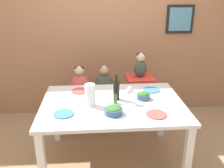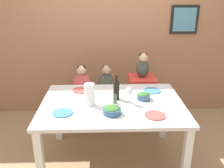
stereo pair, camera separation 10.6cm
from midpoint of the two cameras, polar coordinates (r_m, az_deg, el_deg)
ground_plane at (r=3.06m, az=1.09°, el=-16.93°), size 14.00×14.00×0.00m
wall_back at (r=3.76m, az=0.25°, el=12.92°), size 10.00×0.09×2.70m
dining_table at (r=2.71m, az=1.18°, el=-5.98°), size 1.50×1.07×0.74m
chair_far_left at (r=3.51m, az=-5.81°, el=-3.93°), size 0.42×0.42×0.48m
chair_far_center at (r=3.50m, az=-0.38°, el=-3.87°), size 0.42×0.42×0.48m
chair_right_highchair at (r=3.48m, az=7.69°, el=-0.92°), size 0.36×0.36×0.75m
person_child_left at (r=3.40m, az=-5.98°, el=0.42°), size 0.25×0.18×0.45m
person_child_center at (r=3.39m, az=-0.39°, el=0.49°), size 0.25×0.18×0.45m
person_baby_right at (r=3.37m, az=7.96°, el=4.40°), size 0.18×0.13×0.34m
wine_bottle at (r=2.70m, az=2.13°, el=-1.31°), size 0.07×0.07×0.28m
paper_towel_roll at (r=2.57m, az=-3.97°, el=-2.45°), size 0.11×0.11×0.23m
wine_glass_near at (r=2.59m, az=5.17°, el=-1.82°), size 0.07×0.07×0.19m
salad_bowl_large at (r=2.42m, az=1.25°, el=-6.00°), size 0.18×0.18×0.08m
salad_bowl_small at (r=2.75m, az=8.34°, el=-2.74°), size 0.15×0.15×0.08m
dinner_plate_front_left at (r=2.48m, az=-10.04°, el=-6.51°), size 0.20×0.20×0.01m
dinner_plate_back_left at (r=2.98m, az=-6.10°, el=-1.45°), size 0.20×0.20×0.01m
dinner_plate_back_right at (r=3.00m, az=10.23°, el=-1.50°), size 0.20×0.20×0.01m
dinner_plate_front_right at (r=2.44m, az=11.05°, el=-7.05°), size 0.20×0.20×0.01m
condiment_bottle_hot_sauce at (r=2.62m, az=1.82°, el=-3.26°), size 0.04×0.04×0.12m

